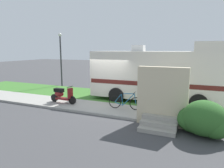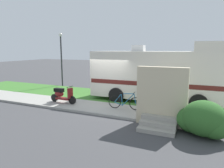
# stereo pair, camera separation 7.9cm
# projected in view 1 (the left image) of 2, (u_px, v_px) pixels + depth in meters

# --- Properties ---
(ground_plane) EXTENTS (80.00, 80.00, 0.00)m
(ground_plane) POSITION_uv_depth(u_px,v_px,m) (105.00, 103.00, 11.83)
(ground_plane) COLOR #424244
(sidewalk) EXTENTS (24.00, 2.00, 0.12)m
(sidewalk) POSITION_uv_depth(u_px,v_px,m) (96.00, 108.00, 10.74)
(sidewalk) COLOR #9E9B93
(sidewalk) RESTS_ON ground
(grass_strip) EXTENTS (24.00, 3.40, 0.08)m
(grass_strip) POSITION_uv_depth(u_px,v_px,m) (115.00, 97.00, 13.18)
(grass_strip) COLOR #3D752D
(grass_strip) RESTS_ON ground
(motorhome_rv) EXTENTS (7.57, 2.72, 3.46)m
(motorhome_rv) POSITION_uv_depth(u_px,v_px,m) (159.00, 74.00, 11.92)
(motorhome_rv) COLOR silver
(motorhome_rv) RESTS_ON ground
(scooter) EXTENTS (1.70, 0.50, 0.97)m
(scooter) POSITION_uv_depth(u_px,v_px,m) (62.00, 95.00, 11.41)
(scooter) COLOR black
(scooter) RESTS_ON ground
(bicycle) EXTENTS (1.73, 0.52, 0.88)m
(bicycle) POSITION_uv_depth(u_px,v_px,m) (125.00, 102.00, 10.21)
(bicycle) COLOR black
(bicycle) RESTS_ON ground
(pickup_truck_near) EXTENTS (5.21, 2.39, 1.85)m
(pickup_truck_near) POSITION_uv_depth(u_px,v_px,m) (222.00, 80.00, 14.27)
(pickup_truck_near) COLOR #1E2328
(pickup_truck_near) RESTS_ON ground
(pickup_truck_far) EXTENTS (5.81, 2.43, 1.82)m
(pickup_truck_far) POSITION_uv_depth(u_px,v_px,m) (157.00, 72.00, 18.94)
(pickup_truck_far) COLOR #1E478C
(pickup_truck_far) RESTS_ON ground
(porch_steps) EXTENTS (2.00, 1.26, 2.40)m
(porch_steps) POSITION_uv_depth(u_px,v_px,m) (161.00, 103.00, 8.20)
(porch_steps) COLOR #9E998E
(porch_steps) RESTS_ON ground
(bush_by_porch) EXTENTS (1.81, 1.36, 1.29)m
(bush_by_porch) POSITION_uv_depth(u_px,v_px,m) (204.00, 120.00, 7.28)
(bush_by_porch) COLOR #2D6026
(bush_by_porch) RESTS_ON ground
(bottle_green) EXTENTS (0.07, 0.07, 0.23)m
(bottle_green) POSITION_uv_depth(u_px,v_px,m) (150.00, 109.00, 9.92)
(bottle_green) COLOR #19722D
(bottle_green) RESTS_ON ground
(bottle_spare) EXTENTS (0.07, 0.07, 0.29)m
(bottle_spare) POSITION_uv_depth(u_px,v_px,m) (186.00, 116.00, 8.80)
(bottle_spare) COLOR brown
(bottle_spare) RESTS_ON ground
(street_lamp_post) EXTENTS (0.28, 0.28, 4.38)m
(street_lamp_post) POSITION_uv_depth(u_px,v_px,m) (61.00, 54.00, 16.91)
(street_lamp_post) COLOR #333338
(street_lamp_post) RESTS_ON ground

